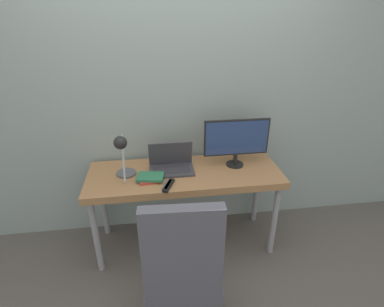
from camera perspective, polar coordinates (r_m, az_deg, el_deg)
name	(u,v)px	position (r m, az deg, el deg)	size (l,w,h in m)	color
ground_plane	(190,265)	(2.73, -0.45, -20.40)	(12.00, 12.00, 0.00)	#514C47
wall_back	(179,95)	(2.60, -2.45, 10.99)	(8.00, 0.05, 2.60)	gray
desk	(185,179)	(2.52, -1.37, -4.92)	(1.60, 0.58, 0.75)	#996B42
laptop	(171,165)	(2.50, -3.97, -2.14)	(0.36, 0.23, 0.23)	#38383D
monitor	(236,139)	(2.52, 8.47, 2.67)	(0.55, 0.15, 0.41)	black
desk_lamp	(122,153)	(2.31, -13.13, 0.11)	(0.16, 0.28, 0.40)	#4C4C51
office_chair	(182,267)	(1.90, -1.93, -20.72)	(0.55, 0.57, 1.11)	black
book_stack	(150,178)	(2.39, -7.99, -4.58)	(0.23, 0.17, 0.04)	#B2382D
tv_remote	(167,185)	(2.30, -4.78, -6.00)	(0.08, 0.14, 0.02)	#4C4C51
media_remote	(169,186)	(2.29, -4.46, -6.10)	(0.11, 0.18, 0.02)	black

